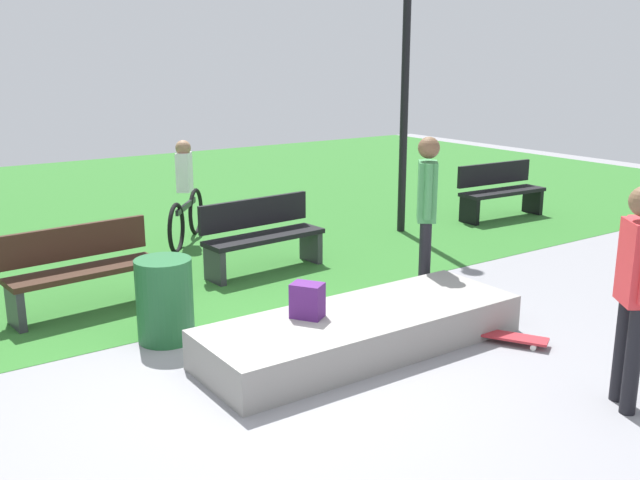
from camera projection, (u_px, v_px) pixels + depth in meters
The scene contains 13 objects.
ground_plane at pixel (273, 385), 5.98m from camera, with size 28.00×28.00×0.00m, color gray.
grass_lawn at pixel (37, 217), 12.15m from camera, with size 26.60×12.47×0.01m, color #2D6B28.
concrete_ledge at pixel (362, 330), 6.68m from camera, with size 3.13×1.07×0.36m, color gray.
backpack_on_ledge at pixel (307, 300), 6.46m from camera, with size 0.28×0.20×0.32m, color #4C1E66.
skater_performing_trick at pixel (636, 281), 5.36m from camera, with size 0.35×0.38×1.75m.
skater_watching at pixel (427, 204), 7.91m from camera, with size 0.36×0.37×1.81m.
skateboard_by_ledge at pixel (505, 336), 6.84m from camera, with size 0.58×0.79×0.08m.
park_bench_by_oak at pixel (500, 189), 11.98m from camera, with size 1.62×0.55×0.91m.
park_bench_near_path at pixel (262, 234), 9.03m from camera, with size 1.63×0.59×0.91m.
park_bench_far_left at pixel (82, 267), 7.61m from camera, with size 1.63×0.61×0.91m.
lamp_post at pixel (406, 56), 10.51m from camera, with size 0.28×0.28×4.38m.
trash_bin at pixel (165, 300), 6.83m from camera, with size 0.54×0.54×0.81m, color #1E592D.
cyclist_on_bicycle at pixel (186, 199), 10.40m from camera, with size 1.20×1.45×1.52m.
Camera 1 is at (-2.80, -4.73, 2.68)m, focal length 40.25 mm.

